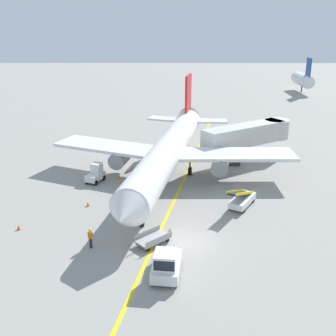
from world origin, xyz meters
name	(u,v)px	position (x,y,z in m)	size (l,w,h in m)	color
ground_plane	(186,242)	(0.00, 0.00, 0.00)	(300.00, 300.00, 0.00)	gray
taxi_line_yellow	(168,215)	(-1.53, 5.00, 0.00)	(0.30, 80.00, 0.01)	yellow
airliner	(169,150)	(-1.42, 14.52, 3.42)	(28.05, 35.14, 10.10)	white
jet_bridge	(252,134)	(9.19, 20.92, 3.54)	(12.13, 9.05, 4.85)	beige
pushback_tug	(166,264)	(-1.58, -4.72, 0.99)	(2.28, 3.79, 2.20)	silver
baggage_tug_near_wing	(96,174)	(-9.68, 13.35, 0.93)	(2.11, 2.71, 2.10)	silver
belt_loader_forward_hold	(242,199)	(5.70, 6.87, 0.78)	(3.59, 4.95, 2.59)	silver
baggage_cart_loaded	(153,239)	(-2.71, -0.26, 0.47)	(3.28, 3.17, 0.94)	#A5A5A8
ground_crew_marshaller	(90,238)	(-7.64, -0.88, 0.91)	(0.36, 0.24, 1.70)	#26262D
safety_cone_nose_left	(88,204)	(-9.37, 6.85, 0.22)	(0.36, 0.36, 0.44)	orange
safety_cone_nose_right	(170,230)	(-1.31, 1.61, 0.22)	(0.36, 0.36, 0.44)	orange
safety_cone_wingtip_left	(118,177)	(-7.25, 14.21, 0.22)	(0.36, 0.36, 0.44)	orange
safety_cone_wingtip_right	(19,227)	(-14.48, 2.06, 0.22)	(0.36, 0.36, 0.44)	orange
safety_cone_tail_area	(123,207)	(-5.88, 6.26, 0.22)	(0.36, 0.36, 0.44)	orange
distant_aircraft_far_left	(303,79)	(32.05, 74.29, 3.22)	(3.00, 10.10, 8.80)	silver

